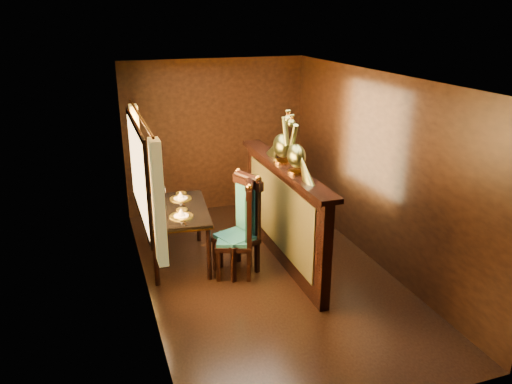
% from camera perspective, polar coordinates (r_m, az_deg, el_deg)
% --- Properties ---
extents(ground, '(5.00, 5.00, 0.00)m').
position_cam_1_polar(ground, '(6.51, 1.29, -9.37)').
color(ground, black).
rests_on(ground, ground).
extents(room_shell, '(3.04, 5.04, 2.52)m').
position_cam_1_polar(room_shell, '(5.89, 0.57, 4.12)').
color(room_shell, black).
rests_on(room_shell, ground).
extents(partition, '(0.26, 2.70, 1.36)m').
position_cam_1_polar(partition, '(6.56, 3.08, -2.25)').
color(partition, black).
rests_on(partition, ground).
extents(dining_table, '(0.92, 1.37, 0.97)m').
position_cam_1_polar(dining_table, '(6.62, -8.98, -2.43)').
color(dining_table, black).
rests_on(dining_table, ground).
extents(chair_left, '(0.60, 0.61, 1.29)m').
position_cam_1_polar(chair_left, '(6.22, -1.43, -3.90)').
color(chair_left, black).
rests_on(chair_left, ground).
extents(chair_right, '(0.62, 0.63, 1.32)m').
position_cam_1_polar(chair_right, '(6.35, -1.48, -3.24)').
color(chair_right, black).
rests_on(chair_right, ground).
extents(peacock_left, '(0.21, 0.57, 0.68)m').
position_cam_1_polar(peacock_left, '(5.91, 4.67, 5.32)').
color(peacock_left, '#184838').
rests_on(peacock_left, partition).
extents(peacock_right, '(0.23, 0.60, 0.72)m').
position_cam_1_polar(peacock_right, '(6.32, 3.04, 6.47)').
color(peacock_right, '#184838').
rests_on(peacock_right, partition).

